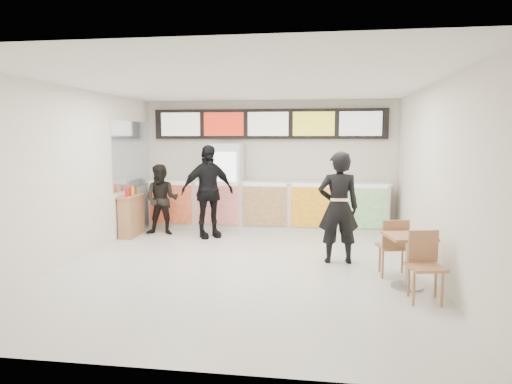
% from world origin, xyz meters
% --- Properties ---
extents(floor, '(7.00, 7.00, 0.00)m').
position_xyz_m(floor, '(0.00, 0.00, 0.00)').
color(floor, beige).
rests_on(floor, ground).
extents(ceiling, '(7.00, 7.00, 0.00)m').
position_xyz_m(ceiling, '(0.00, 0.00, 3.00)').
color(ceiling, white).
rests_on(ceiling, wall_back).
extents(wall_back, '(6.00, 0.00, 6.00)m').
position_xyz_m(wall_back, '(0.00, 3.50, 1.50)').
color(wall_back, silver).
rests_on(wall_back, floor).
extents(wall_left, '(0.00, 7.00, 7.00)m').
position_xyz_m(wall_left, '(-3.00, 0.00, 1.50)').
color(wall_left, silver).
rests_on(wall_left, floor).
extents(wall_right, '(0.00, 7.00, 7.00)m').
position_xyz_m(wall_right, '(3.00, 0.00, 1.50)').
color(wall_right, silver).
rests_on(wall_right, floor).
extents(service_counter, '(5.56, 0.77, 1.14)m').
position_xyz_m(service_counter, '(0.00, 3.09, 0.57)').
color(service_counter, silver).
rests_on(service_counter, floor).
extents(menu_board, '(5.50, 0.14, 0.70)m').
position_xyz_m(menu_board, '(0.00, 3.41, 2.45)').
color(menu_board, black).
rests_on(menu_board, wall_back).
extents(drinks_fridge, '(0.70, 0.67, 2.00)m').
position_xyz_m(drinks_fridge, '(-0.93, 3.11, 1.00)').
color(drinks_fridge, white).
rests_on(drinks_fridge, floor).
extents(mirror_panel, '(0.01, 2.00, 1.50)m').
position_xyz_m(mirror_panel, '(-2.99, 2.45, 1.75)').
color(mirror_panel, '#B2B7BF').
rests_on(mirror_panel, wall_left).
extents(customer_main, '(0.75, 0.54, 1.91)m').
position_xyz_m(customer_main, '(1.55, 0.43, 0.96)').
color(customer_main, black).
rests_on(customer_main, floor).
extents(customer_left, '(0.79, 0.63, 1.55)m').
position_xyz_m(customer_left, '(-2.21, 2.17, 0.78)').
color(customer_left, black).
rests_on(customer_left, floor).
extents(customer_mid, '(1.23, 1.06, 1.98)m').
position_xyz_m(customer_mid, '(-1.14, 2.06, 0.99)').
color(customer_mid, black).
rests_on(customer_mid, floor).
extents(pizza_slice, '(0.36, 0.36, 0.02)m').
position_xyz_m(pizza_slice, '(1.55, -0.02, 1.16)').
color(pizza_slice, beige).
rests_on(pizza_slice, customer_main).
extents(cafe_table, '(0.76, 1.62, 0.91)m').
position_xyz_m(cafe_table, '(2.50, -0.76, 0.53)').
color(cafe_table, tan).
rests_on(cafe_table, floor).
extents(condiment_ledge, '(0.32, 0.80, 1.06)m').
position_xyz_m(condiment_ledge, '(-2.82, 1.93, 0.45)').
color(condiment_ledge, tan).
rests_on(condiment_ledge, floor).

